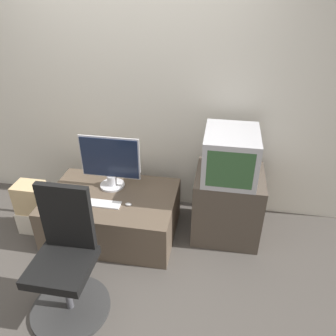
{
  "coord_description": "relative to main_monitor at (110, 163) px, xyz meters",
  "views": [
    {
      "loc": [
        0.87,
        -1.7,
        2.22
      ],
      "look_at": [
        0.42,
        0.87,
        0.69
      ],
      "focal_mm": 35.0,
      "sensor_mm": 36.0,
      "label": 1
    }
  ],
  "objects": [
    {
      "name": "crt_tv",
      "position": [
        1.11,
        0.01,
        0.18
      ],
      "size": [
        0.46,
        0.55,
        0.42
      ],
      "color": "#B7B7BC",
      "rests_on": "side_stand"
    },
    {
      "name": "wall_back",
      "position": [
        0.13,
        0.47,
        0.6
      ],
      "size": [
        4.4,
        0.05,
        2.6
      ],
      "color": "silver",
      "rests_on": "ground_plane"
    },
    {
      "name": "side_stand",
      "position": [
        1.13,
        0.04,
        -0.37
      ],
      "size": [
        0.62,
        0.58,
        0.67
      ],
      "color": "#4C4238",
      "rests_on": "ground_plane"
    },
    {
      "name": "cardboard_box_upper",
      "position": [
        -0.75,
        -0.25,
        -0.32
      ],
      "size": [
        0.26,
        0.21,
        0.29
      ],
      "color": "#D1B27F",
      "rests_on": "cardboard_box_lower"
    },
    {
      "name": "office_chair",
      "position": [
        -0.01,
        -1.03,
        -0.3
      ],
      "size": [
        0.6,
        0.6,
        1.02
      ],
      "color": "#333333",
      "rests_on": "ground_plane"
    },
    {
      "name": "mouse",
      "position": [
        0.24,
        -0.28,
        -0.25
      ],
      "size": [
        0.06,
        0.04,
        0.02
      ],
      "color": "silver",
      "rests_on": "desk"
    },
    {
      "name": "main_monitor",
      "position": [
        0.0,
        0.0,
        0.0
      ],
      "size": [
        0.58,
        0.24,
        0.53
      ],
      "color": "silver",
      "rests_on": "desk"
    },
    {
      "name": "keyboard",
      "position": [
        0.02,
        -0.31,
        -0.26
      ],
      "size": [
        0.32,
        0.11,
        0.01
      ],
      "color": "white",
      "rests_on": "desk"
    },
    {
      "name": "desk",
      "position": [
        0.04,
        -0.16,
        -0.48
      ],
      "size": [
        1.21,
        0.82,
        0.44
      ],
      "color": "brown",
      "rests_on": "ground_plane"
    },
    {
      "name": "ground_plane",
      "position": [
        0.13,
        -0.86,
        -0.7
      ],
      "size": [
        12.0,
        12.0,
        0.0
      ],
      "primitive_type": "plane",
      "color": "#4C4742"
    },
    {
      "name": "cardboard_box_lower",
      "position": [
        -0.75,
        -0.25,
        -0.58
      ],
      "size": [
        0.29,
        0.23,
        0.23
      ],
      "color": "beige",
      "rests_on": "ground_plane"
    }
  ]
}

